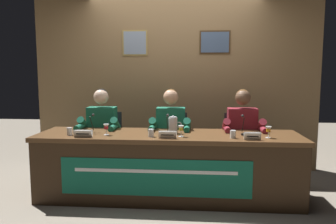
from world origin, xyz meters
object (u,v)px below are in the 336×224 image
object	(u,v)px
microphone_left	(91,127)
panelist_center	(170,130)
juice_glass_left	(106,127)
nameplate_center	(168,135)
chair_center	(171,148)
microphone_right	(243,128)
chair_left	(105,147)
water_cup_center	(151,133)
panelist_right	(243,131)
juice_glass_center	(181,129)
microphone_center	(167,127)
conference_table	(167,157)
water_pitcher_central	(173,125)
panelist_left	(100,129)
nameplate_right	(252,136)
water_cup_left	(70,132)
nameplate_left	(83,134)
juice_glass_right	(268,130)
chair_right	(240,150)
water_cup_right	(233,135)

from	to	relation	value
microphone_left	panelist_center	bearing A→B (deg)	23.80
juice_glass_left	nameplate_center	world-z (taller)	juice_glass_left
chair_center	microphone_right	xyz separation A→B (m)	(0.85, -0.54, 0.38)
chair_left	water_cup_center	size ratio (longest dim) A/B	10.67
microphone_left	panelist_right	distance (m)	1.83
juice_glass_center	microphone_center	size ratio (longest dim) A/B	0.57
chair_left	juice_glass_left	bearing A→B (deg)	-72.92
conference_table	microphone_center	xyz separation A→B (m)	(-0.01, 0.13, 0.31)
microphone_center	conference_table	bearing A→B (deg)	-86.01
conference_table	juice_glass_center	xyz separation A→B (m)	(0.16, -0.05, 0.33)
panelist_right	water_pitcher_central	bearing A→B (deg)	-158.43
juice_glass_left	panelist_left	bearing A→B (deg)	113.31
juice_glass_left	chair_center	world-z (taller)	chair_center
microphone_left	water_pitcher_central	distance (m)	0.95
microphone_center	panelist_right	distance (m)	0.97
panelist_left	panelist_center	bearing A→B (deg)	0.00
chair_left	nameplate_right	distance (m)	2.01
water_cup_left	panelist_right	bearing A→B (deg)	15.26
juice_glass_left	microphone_right	bearing A→B (deg)	5.68
water_cup_center	juice_glass_left	bearing A→B (deg)	173.03
juice_glass_center	nameplate_right	xyz separation A→B (m)	(0.74, -0.11, -0.05)
panelist_right	juice_glass_center	bearing A→B (deg)	-144.76
conference_table	nameplate_left	size ratio (longest dim) A/B	14.96
panelist_center	water_pitcher_central	bearing A→B (deg)	-80.39
chair_center	nameplate_right	size ratio (longest dim) A/B	5.32
panelist_left	juice_glass_right	distance (m)	2.05
chair_right	water_cup_right	xyz separation A→B (m)	(-0.19, -0.76, 0.34)
microphone_left	panelist_center	xyz separation A→B (m)	(0.89, 0.39, -0.10)
juice_glass_left	water_pitcher_central	world-z (taller)	water_pitcher_central
panelist_right	juice_glass_right	bearing A→B (deg)	-69.64
nameplate_right	water_cup_right	distance (m)	0.20
panelist_center	water_cup_center	xyz separation A→B (m)	(-0.17, -0.56, 0.06)
conference_table	nameplate_right	xyz separation A→B (m)	(0.90, -0.16, 0.28)
chair_right	water_pitcher_central	size ratio (longest dim) A/B	4.32
juice_glass_left	nameplate_right	xyz separation A→B (m)	(1.58, -0.14, -0.05)
nameplate_center	chair_right	bearing A→B (deg)	43.34
juice_glass_right	microphone_right	distance (m)	0.29
water_cup_left	chair_center	distance (m)	1.36
nameplate_left	microphone_center	world-z (taller)	microphone_center
microphone_right	water_pitcher_central	size ratio (longest dim) A/B	1.03
panelist_center	conference_table	bearing A→B (deg)	-90.32
panelist_left	chair_right	distance (m)	1.82
chair_left	nameplate_right	size ratio (longest dim) A/B	5.32
nameplate_center	microphone_right	world-z (taller)	microphone_right
nameplate_left	water_cup_left	size ratio (longest dim) A/B	2.35
microphone_center	water_cup_right	world-z (taller)	microphone_center
juice_glass_center	nameplate_center	bearing A→B (deg)	-142.46
water_cup_center	nameplate_right	distance (m)	1.07
chair_right	water_cup_right	distance (m)	0.85
water_cup_left	water_cup_right	xyz separation A→B (m)	(1.79, -0.02, 0.00)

